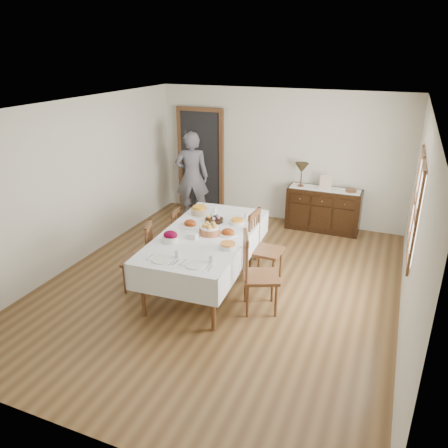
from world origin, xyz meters
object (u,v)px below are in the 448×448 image
at_px(chair_right_far, 263,246).
at_px(sideboard, 323,209).
at_px(chair_left_near, 141,256).
at_px(chair_left_far, 169,235).
at_px(chair_right_near, 257,272).
at_px(dining_table, 206,239).
at_px(person, 192,174).
at_px(table_lamp, 302,169).

distance_m(chair_right_far, sideboard, 2.36).
height_order(chair_left_near, chair_left_far, chair_left_near).
xyz_separation_m(chair_right_near, chair_right_far, (-0.17, 0.83, -0.01)).
distance_m(chair_left_far, chair_right_near, 1.97).
xyz_separation_m(chair_left_far, sideboard, (2.09, 2.29, -0.04)).
relative_size(chair_left_near, chair_right_near, 0.91).
height_order(dining_table, chair_right_far, chair_right_far).
bearing_deg(person, chair_right_near, 107.92).
bearing_deg(chair_left_far, table_lamp, 135.87).
height_order(chair_right_far, person, person).
height_order(dining_table, chair_left_near, chair_left_near).
relative_size(dining_table, table_lamp, 5.44).
bearing_deg(chair_left_far, chair_right_far, 81.03).
relative_size(dining_table, chair_left_near, 2.47).
height_order(chair_left_near, chair_right_far, chair_right_far).
distance_m(sideboard, table_lamp, 0.90).
height_order(dining_table, table_lamp, table_lamp).
bearing_deg(chair_right_far, chair_right_near, -165.29).
relative_size(chair_left_near, chair_left_far, 1.12).
height_order(chair_left_far, chair_right_near, chair_right_near).
distance_m(dining_table, chair_left_near, 0.98).
height_order(sideboard, table_lamp, table_lamp).
relative_size(chair_left_near, sideboard, 0.73).
height_order(chair_right_near, sideboard, chair_right_near).
bearing_deg(chair_right_near, sideboard, -29.33).
xyz_separation_m(dining_table, chair_right_near, (0.88, -0.35, -0.18)).
distance_m(chair_right_near, table_lamp, 3.17).
bearing_deg(dining_table, chair_right_far, 31.10).
relative_size(sideboard, person, 0.71).
distance_m(chair_right_near, chair_right_far, 0.85).
bearing_deg(chair_left_far, chair_left_near, -5.23).
bearing_deg(chair_left_near, person, 169.98).
distance_m(dining_table, sideboard, 3.05).
height_order(chair_left_far, chair_right_far, chair_right_far).
relative_size(chair_left_far, chair_right_far, 0.84).
bearing_deg(chair_right_near, person, 16.47).
bearing_deg(chair_left_near, chair_left_far, 162.36).
relative_size(chair_left_near, table_lamp, 2.20).
distance_m(chair_left_far, person, 1.96).
distance_m(chair_left_near, person, 2.85).
relative_size(dining_table, chair_right_far, 2.31).
relative_size(dining_table, person, 1.29).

